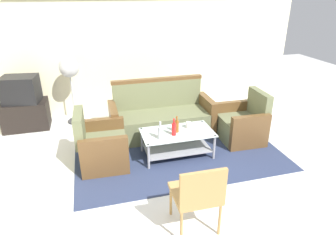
% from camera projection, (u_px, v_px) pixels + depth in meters
% --- Properties ---
extents(ground_plane, '(14.00, 14.00, 0.00)m').
position_uv_depth(ground_plane, '(197.00, 186.00, 3.93)').
color(ground_plane, white).
extents(wall_back, '(6.52, 0.19, 2.80)m').
position_uv_depth(wall_back, '(147.00, 39.00, 6.02)').
color(wall_back, beige).
rests_on(wall_back, ground).
extents(rug, '(3.21, 2.11, 0.01)m').
position_uv_depth(rug, '(177.00, 150.00, 4.79)').
color(rug, '#2D3856').
rests_on(rug, ground).
extents(couch, '(1.80, 0.75, 0.96)m').
position_uv_depth(couch, '(161.00, 118.00, 5.23)').
color(couch, '#6B704C').
rests_on(couch, rug).
extents(armchair_left, '(0.73, 0.79, 0.85)m').
position_uv_depth(armchair_left, '(101.00, 147.00, 4.32)').
color(armchair_left, '#6B704C').
rests_on(armchair_left, rug).
extents(armchair_right, '(0.72, 0.78, 0.85)m').
position_uv_depth(armchair_right, '(242.00, 124.00, 5.03)').
color(armchair_right, '#6B704C').
rests_on(armchair_right, rug).
extents(coffee_table, '(1.10, 0.60, 0.40)m').
position_uv_depth(coffee_table, '(177.00, 140.00, 4.55)').
color(coffee_table, silver).
rests_on(coffee_table, rug).
extents(bottle_clear, '(0.07, 0.07, 0.27)m').
position_uv_depth(bottle_clear, '(160.00, 132.00, 4.25)').
color(bottle_clear, silver).
rests_on(bottle_clear, coffee_table).
extents(bottle_red, '(0.07, 0.07, 0.27)m').
position_uv_depth(bottle_red, '(174.00, 129.00, 4.36)').
color(bottle_red, red).
rests_on(bottle_red, coffee_table).
extents(bottle_brown, '(0.06, 0.06, 0.26)m').
position_uv_depth(bottle_brown, '(177.00, 126.00, 4.46)').
color(bottle_brown, brown).
rests_on(bottle_brown, coffee_table).
extents(cup, '(0.08, 0.08, 0.10)m').
position_uv_depth(cup, '(189.00, 125.00, 4.61)').
color(cup, silver).
rests_on(cup, coffee_table).
extents(tv_stand, '(0.80, 0.50, 0.52)m').
position_uv_depth(tv_stand, '(26.00, 115.00, 5.47)').
color(tv_stand, black).
rests_on(tv_stand, ground).
extents(television, '(0.66, 0.52, 0.48)m').
position_uv_depth(television, '(21.00, 89.00, 5.27)').
color(television, black).
rests_on(television, tv_stand).
extents(pedestal_fan, '(0.36, 0.36, 1.27)m').
position_uv_depth(pedestal_fan, '(70.00, 72.00, 5.43)').
color(pedestal_fan, '#2D2D33').
rests_on(pedestal_fan, ground).
extents(wicker_chair, '(0.49, 0.49, 0.84)m').
position_uv_depth(wicker_chair, '(198.00, 193.00, 3.03)').
color(wicker_chair, '#AD844C').
rests_on(wicker_chair, ground).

